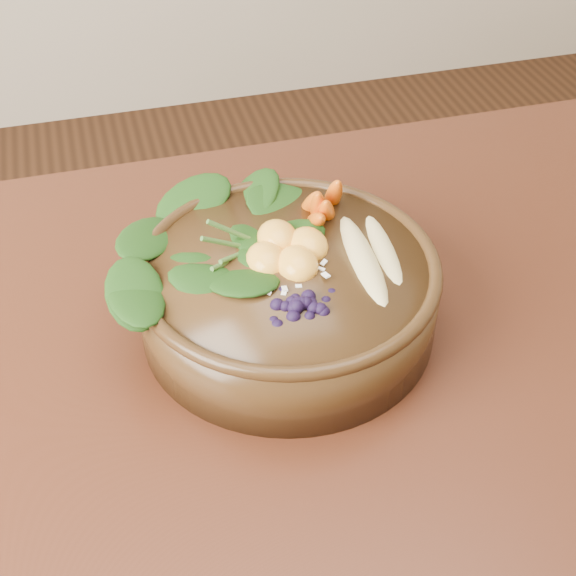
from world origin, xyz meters
The scene contains 8 objects.
dining_table centered at (0.00, 0.00, 0.66)m, with size 1.60×0.90×0.75m.
stoneware_bowl centered at (-0.10, 0.09, 0.79)m, with size 0.30×0.30×0.08m, color #412A13.
kale_heap centered at (-0.14, 0.16, 0.85)m, with size 0.19×0.17×0.05m, color #1B420F, non-canonical shape.
carrot_cluster centered at (-0.04, 0.17, 0.87)m, with size 0.06×0.06×0.08m, color orange, non-canonical shape.
banana_halves centered at (-0.01, 0.09, 0.84)m, with size 0.06×0.16×0.03m.
mandarin_cluster centered at (-0.10, 0.11, 0.85)m, with size 0.09×0.09×0.03m, color #FFA933, non-canonical shape.
blueberry_pile centered at (-0.10, 0.03, 0.85)m, with size 0.14×0.10×0.04m, color black, non-canonical shape.
coconut_flakes centered at (-0.10, 0.07, 0.83)m, with size 0.09×0.07×0.01m, color white, non-canonical shape.
Camera 1 is at (-0.26, -0.49, 1.32)m, focal length 50.00 mm.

